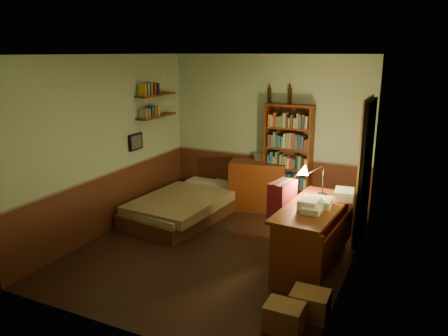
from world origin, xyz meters
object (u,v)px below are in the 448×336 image
at_px(bookshelf, 288,159).
at_px(cardboard_box_b, 310,304).
at_px(mini_stereo, 262,157).
at_px(dresser, 258,185).
at_px(office_chair, 295,225).
at_px(cardboard_box_a, 284,317).
at_px(desk_lamp, 323,176).
at_px(desk, 312,237).
at_px(bed, 186,198).

bearing_deg(bookshelf, cardboard_box_b, -65.30).
xyz_separation_m(mini_stereo, bookshelf, (0.47, -0.04, 0.01)).
bearing_deg(dresser, office_chair, -66.53).
xyz_separation_m(cardboard_box_a, cardboard_box_b, (0.17, 0.34, -0.00)).
height_order(mini_stereo, cardboard_box_a, mini_stereo).
bearing_deg(desk_lamp, desk, -71.20).
relative_size(mini_stereo, bookshelf, 0.12).
xyz_separation_m(dresser, office_chair, (1.09, -1.50, 0.02)).
bearing_deg(cardboard_box_a, bookshelf, 107.19).
bearing_deg(desk, desk_lamp, 94.69).
height_order(mini_stereo, office_chair, mini_stereo).
distance_m(dresser, cardboard_box_b, 3.21).
bearing_deg(dresser, cardboard_box_b, -71.90).
height_order(bed, cardboard_box_b, bed).
bearing_deg(office_chair, cardboard_box_a, -65.95).
bearing_deg(office_chair, bed, 172.53).
bearing_deg(bookshelf, desk, -60.81).
relative_size(dresser, office_chair, 1.08).
height_order(dresser, mini_stereo, mini_stereo).
relative_size(office_chair, cardboard_box_b, 2.30).
height_order(desk_lamp, office_chair, desk_lamp).
relative_size(desk_lamp, cardboard_box_b, 1.35).
bearing_deg(bed, cardboard_box_a, -36.09).
bearing_deg(desk, office_chair, 149.70).
height_order(desk_lamp, cardboard_box_a, desk_lamp).
relative_size(bookshelf, desk_lamp, 3.56).
relative_size(dresser, desk, 0.62).
relative_size(bed, desk, 1.39).
height_order(cardboard_box_a, cardboard_box_b, cardboard_box_a).
bearing_deg(bed, dresser, 48.59).
relative_size(bed, office_chair, 2.42).
height_order(mini_stereo, desk_lamp, desk_lamp).
bearing_deg(dresser, mini_stereo, 68.30).
xyz_separation_m(bed, bookshelf, (1.42, 0.91, 0.60)).
relative_size(desk_lamp, cardboard_box_a, 1.41).
xyz_separation_m(bed, office_chair, (2.03, -0.67, 0.12)).
height_order(bed, dresser, dresser).
bearing_deg(mini_stereo, cardboard_box_b, -51.75).
height_order(bed, desk, desk).
bearing_deg(cardboard_box_b, cardboard_box_a, -116.42).
relative_size(dresser, mini_stereo, 4.23).
height_order(desk, cardboard_box_a, desk).
height_order(bookshelf, cardboard_box_b, bookshelf).
relative_size(bookshelf, desk, 1.20).
distance_m(mini_stereo, desk_lamp, 1.92).
relative_size(mini_stereo, desk_lamp, 0.44).
bearing_deg(cardboard_box_a, desk_lamp, 93.05).
xyz_separation_m(dresser, bookshelf, (0.49, 0.08, 0.49)).
bearing_deg(cardboard_box_b, desk_lamp, 99.95).
distance_m(dresser, bookshelf, 0.70).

